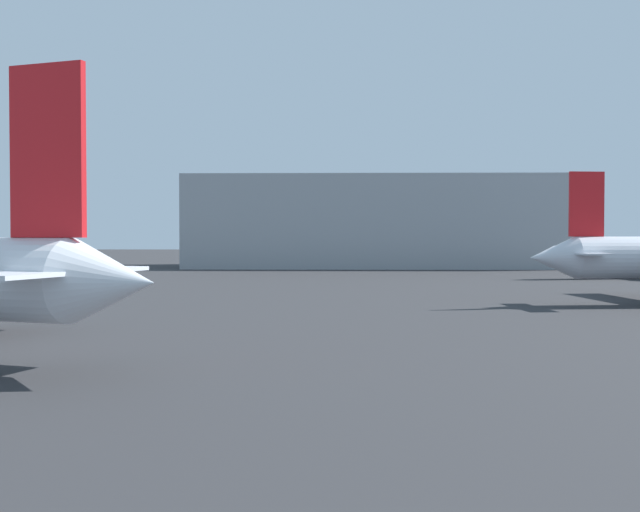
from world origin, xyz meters
TOP-DOWN VIEW (x-y plane):
  - airplane_distant at (36.79, 90.02)m, footprint 27.62×23.51m
  - terminal_building at (6.00, 126.77)m, footprint 62.82×25.05m

SIDE VIEW (x-z plane):
  - airplane_distant at x=36.79m, z-range -1.46..6.97m
  - terminal_building at x=6.00m, z-range 0.00..15.16m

